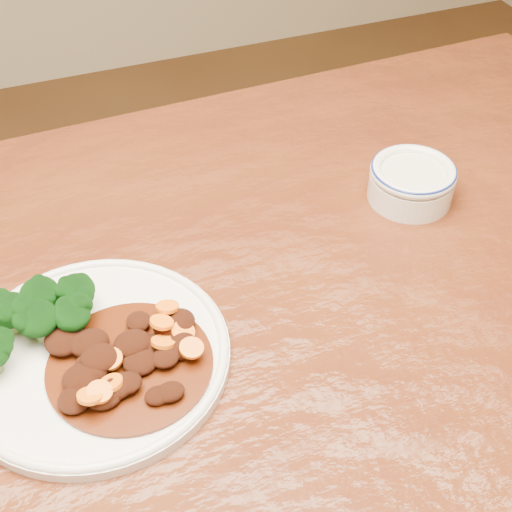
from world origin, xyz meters
name	(u,v)px	position (x,y,z in m)	size (l,w,h in m)	color
dining_table	(206,367)	(0.00, 0.00, 0.67)	(1.53, 0.95, 0.75)	#51240E
dinner_plate	(95,355)	(-0.12, -0.01, 0.76)	(0.28, 0.28, 0.02)	white
broccoli_florets	(30,318)	(-0.18, 0.03, 0.79)	(0.14, 0.10, 0.05)	#79984F
mince_stew	(121,360)	(-0.10, -0.04, 0.77)	(0.17, 0.17, 0.03)	#4D1A08
dip_bowl	(412,181)	(0.32, 0.11, 0.78)	(0.11, 0.11, 0.05)	silver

